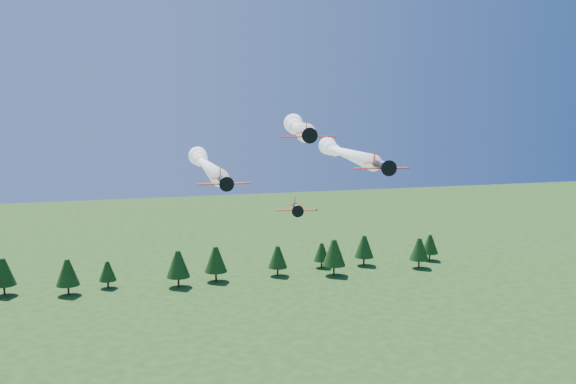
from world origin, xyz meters
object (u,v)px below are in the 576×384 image
object	(u,v)px
plane_left	(205,164)
plane_slot	(296,208)
plane_right	(342,152)
plane_lead	(298,127)

from	to	relation	value
plane_left	plane_slot	bearing A→B (deg)	-60.76
plane_left	plane_right	distance (m)	25.41
plane_lead	plane_slot	world-z (taller)	plane_lead
plane_left	plane_right	bearing A→B (deg)	-0.13
plane_lead	plane_slot	size ratio (longest dim) A/B	6.80
plane_lead	plane_right	bearing A→B (deg)	50.04
plane_lead	plane_slot	bearing A→B (deg)	-93.44
plane_left	plane_slot	size ratio (longest dim) A/B	6.81
plane_right	plane_slot	xyz separation A→B (m)	(-14.89, -19.95, -6.71)
plane_left	plane_slot	world-z (taller)	plane_left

